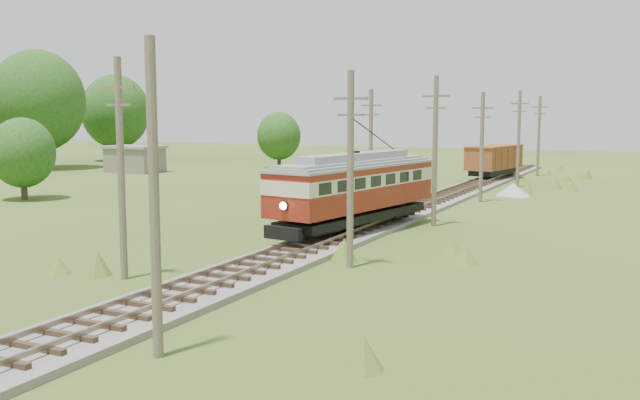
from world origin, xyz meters
The scene contains 17 objects.
railbed_main centered at (0.00, 34.00, 0.19)m, with size 3.60×96.00×0.57m.
streetcar centered at (0.00, 26.38, 2.78)m, with size 5.17×13.42×6.07m.
gondola centered at (0.00, 62.79, 2.19)m, with size 4.26×9.39×3.01m.
gravel_pile centered at (4.50, 49.54, 0.49)m, with size 2.87×3.05×1.04m.
utility_pole_r_1 centered at (3.10, 5.00, 4.40)m, with size 0.30×0.30×8.80m.
utility_pole_r_2 centered at (3.30, 18.00, 4.42)m, with size 1.60×0.30×8.60m.
utility_pole_r_3 centered at (3.20, 31.00, 4.63)m, with size 1.60×0.30×9.00m.
utility_pole_r_4 centered at (3.00, 44.00, 4.32)m, with size 1.60×0.30×8.40m.
utility_pole_r_5 centered at (3.40, 57.00, 4.58)m, with size 1.60×0.30×8.90m.
utility_pole_r_6 centered at (3.20, 70.00, 4.47)m, with size 1.60×0.30×8.70m.
utility_pole_l_a centered at (-4.20, 12.00, 4.63)m, with size 1.60×0.30×9.00m.
utility_pole_l_b centered at (-4.50, 40.00, 4.42)m, with size 1.60×0.30×8.60m.
tree_left_4 centered at (-54.00, 54.00, 8.37)m, with size 11.34×11.34×14.61m.
tree_left_5 centered at (-56.00, 70.00, 7.12)m, with size 9.66×9.66×12.44m.
tree_mid_a centered at (-28.00, 68.00, 4.02)m, with size 5.46×5.46×7.03m.
tree_mid_c centered at (-30.00, 30.00, 3.71)m, with size 5.04×5.04×6.49m.
shed centered at (-40.00, 55.00, 1.57)m, with size 6.40×4.40×3.10m.
Camera 1 is at (15.51, -10.34, 6.73)m, focal length 40.00 mm.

